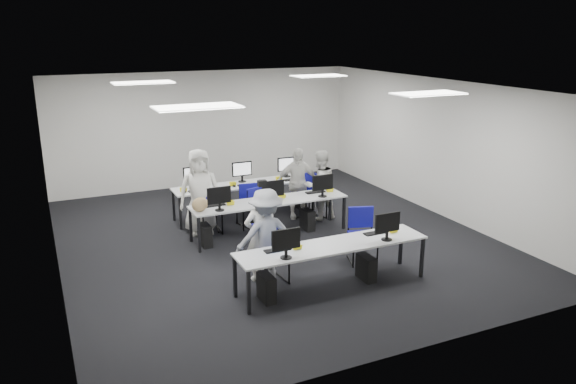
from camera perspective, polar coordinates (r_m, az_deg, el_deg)
name	(u,v)px	position (r m, az deg, el deg)	size (l,w,h in m)	color
room	(273,165)	(10.82, -1.52, 2.72)	(9.00, 9.02, 3.00)	black
ceiling_panels	(273,87)	(10.57, -1.58, 10.57)	(5.20, 4.60, 0.02)	white
desk_front	(333,248)	(9.01, 4.56, -5.64)	(3.20, 0.70, 0.73)	silver
desk_mid	(270,203)	(11.22, -1.89, -1.13)	(3.20, 0.70, 0.73)	silver
desk_back	(245,186)	(12.47, -4.38, 0.62)	(3.20, 0.70, 0.73)	silver
equipment_front	(322,269)	(9.04, 3.50, -7.77)	(2.51, 0.41, 1.19)	#0C35A8
equipment_mid	(261,220)	(11.23, -2.74, -2.85)	(2.91, 0.41, 1.19)	white
equipment_back	(253,199)	(12.64, -3.57, -0.66)	(2.91, 0.41, 1.19)	white
chair_0	(270,264)	(9.33, -1.81, -7.30)	(0.51, 0.55, 0.98)	navy
chair_1	(362,245)	(10.17, 7.55, -5.40)	(0.61, 0.64, 0.97)	navy
chair_2	(211,219)	(11.63, -7.88, -2.75)	(0.47, 0.50, 0.87)	navy
chair_3	(251,214)	(11.84, -3.79, -2.23)	(0.52, 0.55, 0.90)	navy
chair_4	(311,205)	(12.36, 2.40, -1.28)	(0.62, 0.65, 0.98)	navy
chair_5	(208,218)	(11.73, -8.15, -2.61)	(0.50, 0.53, 0.86)	navy
chair_6	(250,213)	(11.96, -3.87, -2.10)	(0.52, 0.55, 0.86)	navy
chair_7	(304,201)	(12.61, 1.59, -0.91)	(0.55, 0.59, 0.98)	navy
handbag	(200,204)	(10.64, -8.94, -1.26)	(0.34, 0.21, 0.28)	tan
student_0	(261,236)	(9.23, -2.74, -4.47)	(0.56, 0.37, 1.54)	beige
student_1	(320,185)	(12.19, 3.24, 0.70)	(0.75, 0.58, 1.53)	beige
student_2	(200,192)	(11.45, -8.95, 0.04)	(0.85, 0.55, 1.74)	beige
student_3	(297,183)	(12.25, 0.95, 0.90)	(0.92, 0.38, 1.57)	beige
photographer	(266,235)	(9.21, -2.25, -4.41)	(1.01, 0.58, 1.57)	gray
dslr_camera	(262,183)	(9.12, -2.65, 0.89)	(0.14, 0.18, 0.10)	black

